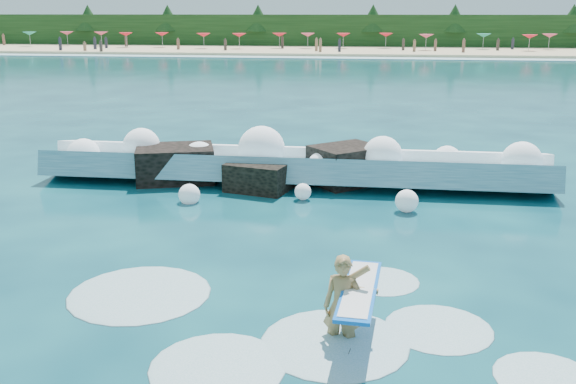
% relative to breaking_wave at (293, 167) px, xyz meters
% --- Properties ---
extents(ground, '(200.00, 200.00, 0.00)m').
position_rel_breaking_wave_xyz_m(ground, '(-0.91, -7.46, -0.50)').
color(ground, '#083040').
rests_on(ground, ground).
extents(beach, '(140.00, 20.00, 0.40)m').
position_rel_breaking_wave_xyz_m(beach, '(-0.91, 70.54, -0.30)').
color(beach, tan).
rests_on(beach, ground).
extents(wet_band, '(140.00, 5.00, 0.08)m').
position_rel_breaking_wave_xyz_m(wet_band, '(-0.91, 59.54, -0.46)').
color(wet_band, silver).
rests_on(wet_band, ground).
extents(treeline, '(140.00, 4.00, 5.00)m').
position_rel_breaking_wave_xyz_m(treeline, '(-0.91, 80.54, 2.00)').
color(treeline, black).
rests_on(treeline, ground).
extents(breaking_wave, '(16.59, 2.65, 1.43)m').
position_rel_breaking_wave_xyz_m(breaking_wave, '(0.00, 0.00, 0.00)').
color(breaking_wave, teal).
rests_on(breaking_wave, ground).
extents(rock_cluster, '(8.53, 3.47, 1.47)m').
position_rel_breaking_wave_xyz_m(rock_cluster, '(-1.31, -0.34, -0.03)').
color(rock_cluster, black).
rests_on(rock_cluster, ground).
extents(surfer_with_board, '(1.02, 2.98, 1.84)m').
position_rel_breaking_wave_xyz_m(surfer_with_board, '(2.29, -10.44, 0.18)').
color(surfer_with_board, olive).
rests_on(surfer_with_board, ground).
extents(wave_spray, '(15.69, 4.31, 1.92)m').
position_rel_breaking_wave_xyz_m(wave_spray, '(-0.34, -0.09, 0.39)').
color(wave_spray, white).
rests_on(wave_spray, ground).
extents(surf_foam, '(9.68, 5.70, 0.14)m').
position_rel_breaking_wave_xyz_m(surf_foam, '(0.88, -10.08, -0.50)').
color(surf_foam, silver).
rests_on(surf_foam, ground).
extents(beach_umbrellas, '(112.41, 6.58, 0.50)m').
position_rel_breaking_wave_xyz_m(beach_umbrellas, '(-0.69, 72.30, 1.75)').
color(beach_umbrellas, '#CB3B57').
rests_on(beach_umbrellas, ground).
extents(beachgoers, '(98.56, 12.95, 1.92)m').
position_rel_breaking_wave_xyz_m(beachgoers, '(-1.78, 67.48, 0.59)').
color(beachgoers, '#3F332D').
rests_on(beachgoers, ground).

